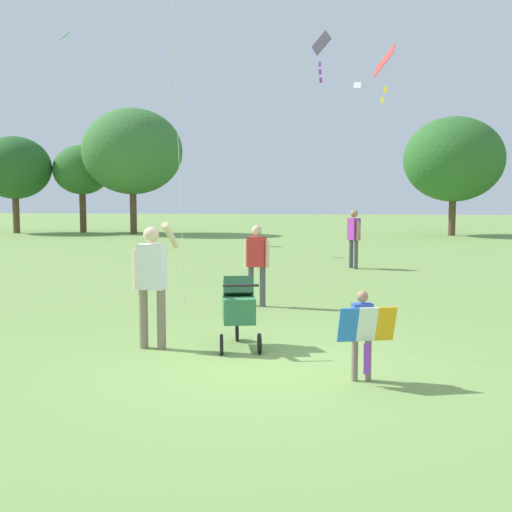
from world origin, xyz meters
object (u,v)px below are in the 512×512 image
object	(u,v)px
person_adult_flyer	(152,276)
kite_green_novelty	(321,52)
child_with_butterfly_kite	(363,328)
person_sitting_far	(354,234)
stroller	(239,305)
kite_orange_delta	(382,67)
person_red_shirt	(257,259)

from	to	relation	value
person_adult_flyer	kite_green_novelty	size ratio (longest dim) A/B	0.27
child_with_butterfly_kite	person_adult_flyer	xyz separation A→B (m)	(-2.87, 1.28, 0.40)
person_adult_flyer	person_sitting_far	xyz separation A→B (m)	(3.19, 10.18, -0.03)
child_with_butterfly_kite	stroller	xyz separation A→B (m)	(-1.67, 1.50, -0.03)
stroller	kite_orange_delta	distance (m)	7.39
stroller	kite_green_novelty	bearing A→B (deg)	84.05
kite_green_novelty	stroller	bearing A→B (deg)	-95.95
person_sitting_far	child_with_butterfly_kite	bearing A→B (deg)	-91.60
stroller	person_adult_flyer	bearing A→B (deg)	-169.92
kite_orange_delta	person_adult_flyer	bearing A→B (deg)	-122.02
person_red_shirt	kite_orange_delta	bearing A→B (deg)	40.69
person_adult_flyer	person_red_shirt	world-z (taller)	person_adult_flyer
kite_orange_delta	person_sitting_far	xyz separation A→B (m)	(-0.39, 4.45, -3.90)
child_with_butterfly_kite	person_red_shirt	xyz separation A→B (m)	(-1.79, 4.86, 0.29)
child_with_butterfly_kite	person_red_shirt	size ratio (longest dim) A/B	0.68
person_adult_flyer	person_sitting_far	world-z (taller)	person_adult_flyer
child_with_butterfly_kite	person_red_shirt	distance (m)	5.19
stroller	person_sitting_far	distance (m)	10.17
stroller	child_with_butterfly_kite	bearing A→B (deg)	-41.82
person_adult_flyer	person_red_shirt	bearing A→B (deg)	73.20
child_with_butterfly_kite	kite_green_novelty	xyz separation A→B (m)	(-0.69, 10.93, 5.46)
person_adult_flyer	stroller	distance (m)	1.29
person_adult_flyer	stroller	xyz separation A→B (m)	(1.20, 0.21, -0.44)
stroller	person_red_shirt	bearing A→B (deg)	92.03
child_with_butterfly_kite	stroller	bearing A→B (deg)	138.18
child_with_butterfly_kite	kite_orange_delta	distance (m)	8.24
stroller	person_red_shirt	size ratio (longest dim) A/B	0.71
stroller	person_red_shirt	distance (m)	3.38
child_with_butterfly_kite	kite_orange_delta	size ratio (longest dim) A/B	0.19
kite_green_novelty	person_sitting_far	size ratio (longest dim) A/B	3.95
person_adult_flyer	person_sitting_far	size ratio (longest dim) A/B	1.05
child_with_butterfly_kite	stroller	size ratio (longest dim) A/B	0.96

